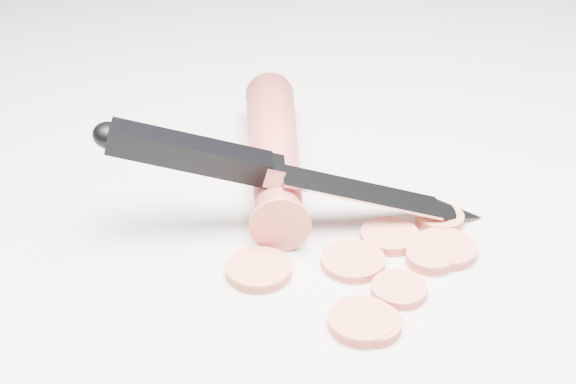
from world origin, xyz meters
TOP-DOWN VIEW (x-y plane):
  - ground at (0.00, 0.00)m, footprint 2.40×2.40m
  - carrot at (0.01, 0.08)m, footprint 0.12×0.18m
  - carrot_slice_0 at (-0.04, -0.08)m, footprint 0.04×0.04m
  - carrot_slice_1 at (-0.01, -0.03)m, footprint 0.04×0.04m
  - carrot_slice_2 at (0.05, -0.06)m, footprint 0.04×0.04m
  - carrot_slice_3 at (0.07, -0.03)m, footprint 0.03×0.03m
  - carrot_slice_4 at (0.03, -0.03)m, footprint 0.04×0.04m
  - carrot_slice_5 at (-0.06, -0.01)m, footprint 0.04×0.04m
  - carrot_slice_6 at (-0.00, -0.07)m, footprint 0.03×0.03m
  - carrot_slice_7 at (-0.03, -0.09)m, footprint 0.03×0.03m
  - carrot_slice_8 at (0.03, -0.06)m, footprint 0.03×0.03m
  - kitchen_knife at (-0.01, 0.02)m, footprint 0.23×0.15m

SIDE VIEW (x-z plane):
  - ground at x=0.00m, z-range 0.00..0.00m
  - carrot_slice_1 at x=-0.01m, z-range 0.00..0.01m
  - carrot_slice_6 at x=0.00m, z-range 0.00..0.01m
  - carrot_slice_4 at x=0.03m, z-range 0.00..0.01m
  - carrot_slice_7 at x=-0.03m, z-range 0.00..0.01m
  - carrot_slice_2 at x=0.05m, z-range 0.00..0.01m
  - carrot_slice_5 at x=-0.06m, z-range 0.00..0.01m
  - carrot_slice_0 at x=-0.04m, z-range 0.00..0.01m
  - carrot_slice_3 at x=0.07m, z-range 0.00..0.01m
  - carrot_slice_8 at x=0.03m, z-range 0.00..0.01m
  - carrot at x=0.01m, z-range 0.00..0.04m
  - kitchen_knife at x=-0.01m, z-range 0.00..0.08m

